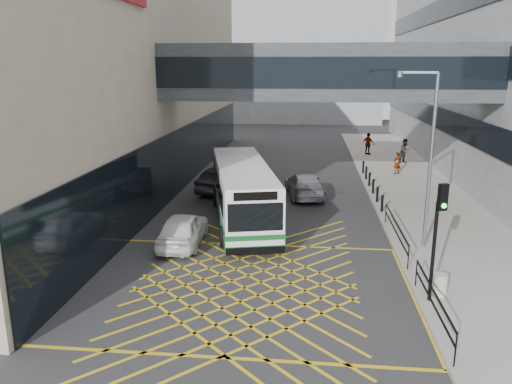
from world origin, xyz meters
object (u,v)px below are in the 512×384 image
(car_white, at_px, (183,229))
(litter_bin, at_px, (440,285))
(bus, at_px, (242,191))
(car_dark, at_px, (225,180))
(pedestrian_a, at_px, (397,163))
(car_silver, at_px, (305,184))
(pedestrian_c, at_px, (368,144))
(traffic_light, at_px, (438,226))
(street_lamp, at_px, (427,150))
(pedestrian_b, at_px, (405,151))

(car_white, distance_m, litter_bin, 11.08)
(bus, xyz_separation_m, car_dark, (-1.91, 6.07, -0.85))
(car_dark, height_order, pedestrian_a, pedestrian_a)
(car_silver, xyz_separation_m, pedestrian_c, (5.45, 14.64, 0.35))
(car_white, height_order, car_silver, car_silver)
(bus, distance_m, car_dark, 6.42)
(traffic_light, bearing_deg, litter_bin, 31.70)
(bus, xyz_separation_m, pedestrian_a, (9.76, 12.00, -0.68))
(litter_bin, distance_m, pedestrian_a, 20.24)
(car_silver, xyz_separation_m, traffic_light, (4.40, -14.12, 2.06))
(car_silver, relative_size, pedestrian_a, 3.10)
(street_lamp, distance_m, pedestrian_c, 23.63)
(pedestrian_a, bearing_deg, car_white, 22.40)
(car_dark, bearing_deg, pedestrian_a, -133.50)
(car_dark, xyz_separation_m, pedestrian_a, (11.67, 5.93, 0.17))
(pedestrian_b, bearing_deg, street_lamp, -135.97)
(car_white, relative_size, traffic_light, 1.15)
(car_white, relative_size, car_dark, 0.93)
(car_dark, xyz_separation_m, traffic_light, (9.45, -14.71, 2.04))
(pedestrian_a, bearing_deg, pedestrian_c, -112.03)
(pedestrian_a, bearing_deg, car_silver, 14.31)
(street_lamp, height_order, pedestrian_a, street_lamp)
(litter_bin, xyz_separation_m, pedestrian_c, (0.66, 28.27, 0.56))
(bus, height_order, car_white, bus)
(car_silver, distance_m, litter_bin, 14.45)
(litter_bin, distance_m, pedestrian_b, 24.86)
(bus, height_order, pedestrian_b, bus)
(car_silver, relative_size, street_lamp, 0.66)
(car_dark, bearing_deg, car_white, 107.84)
(bus, bearing_deg, car_white, -134.03)
(bus, relative_size, street_lamp, 1.49)
(car_white, distance_m, street_lamp, 11.09)
(bus, bearing_deg, pedestrian_b, 42.93)
(car_silver, relative_size, litter_bin, 6.19)
(pedestrian_c, bearing_deg, pedestrian_a, 138.34)
(litter_bin, relative_size, pedestrian_c, 0.41)
(car_white, distance_m, traffic_light, 11.13)
(pedestrian_c, bearing_deg, street_lamp, 129.30)
(car_silver, xyz_separation_m, street_lamp, (5.12, -8.76, 3.65))
(street_lamp, bearing_deg, pedestrian_c, 99.09)
(bus, relative_size, pedestrian_b, 5.74)
(car_silver, distance_m, traffic_light, 14.93)
(traffic_light, height_order, pedestrian_b, traffic_light)
(car_white, bearing_deg, car_dark, -92.95)
(car_dark, bearing_deg, litter_bin, 144.26)
(car_dark, height_order, pedestrian_c, pedestrian_c)
(bus, bearing_deg, pedestrian_c, 53.79)
(car_white, bearing_deg, pedestrian_a, -128.57)
(traffic_light, distance_m, pedestrian_a, 20.84)
(car_white, relative_size, pedestrian_c, 2.44)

